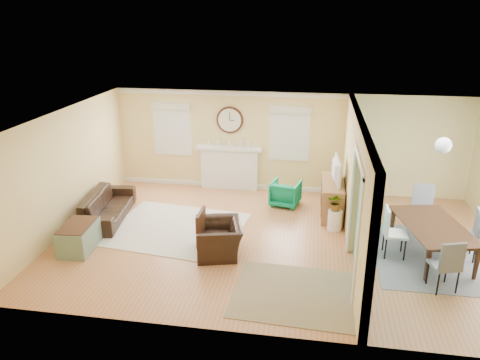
{
  "coord_description": "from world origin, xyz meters",
  "views": [
    {
      "loc": [
        0.66,
        -8.68,
        4.52
      ],
      "look_at": [
        -0.8,
        0.3,
        1.2
      ],
      "focal_mm": 35.0,
      "sensor_mm": 36.0,
      "label": 1
    }
  ],
  "objects_px": {
    "green_chair": "(285,193)",
    "dining_table": "(433,241)",
    "sofa": "(107,206)",
    "credenza": "(332,198)",
    "eames_chair": "(219,239)"
  },
  "relations": [
    {
      "from": "dining_table",
      "to": "eames_chair",
      "type": "bearing_deg",
      "value": 85.73
    },
    {
      "from": "eames_chair",
      "to": "credenza",
      "type": "height_order",
      "value": "credenza"
    },
    {
      "from": "sofa",
      "to": "dining_table",
      "type": "distance_m",
      "value": 6.98
    },
    {
      "from": "eames_chair",
      "to": "sofa",
      "type": "bearing_deg",
      "value": -127.85
    },
    {
      "from": "eames_chair",
      "to": "dining_table",
      "type": "relative_size",
      "value": 0.52
    },
    {
      "from": "sofa",
      "to": "credenza",
      "type": "distance_m",
      "value": 5.19
    },
    {
      "from": "sofa",
      "to": "credenza",
      "type": "relative_size",
      "value": 1.43
    },
    {
      "from": "credenza",
      "to": "eames_chair",
      "type": "bearing_deg",
      "value": -134.06
    },
    {
      "from": "sofa",
      "to": "dining_table",
      "type": "xyz_separation_m",
      "value": [
        6.95,
        -0.66,
        0.03
      ]
    },
    {
      "from": "sofa",
      "to": "dining_table",
      "type": "relative_size",
      "value": 1.08
    },
    {
      "from": "green_chair",
      "to": "dining_table",
      "type": "bearing_deg",
      "value": 157.16
    },
    {
      "from": "eames_chair",
      "to": "dining_table",
      "type": "bearing_deg",
      "value": 82.75
    },
    {
      "from": "green_chair",
      "to": "dining_table",
      "type": "xyz_separation_m",
      "value": [
        2.98,
        -2.1,
        0.03
      ]
    },
    {
      "from": "eames_chair",
      "to": "credenza",
      "type": "distance_m",
      "value": 3.19
    },
    {
      "from": "eames_chair",
      "to": "dining_table",
      "type": "xyz_separation_m",
      "value": [
        4.1,
        0.55,
        0.02
      ]
    }
  ]
}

